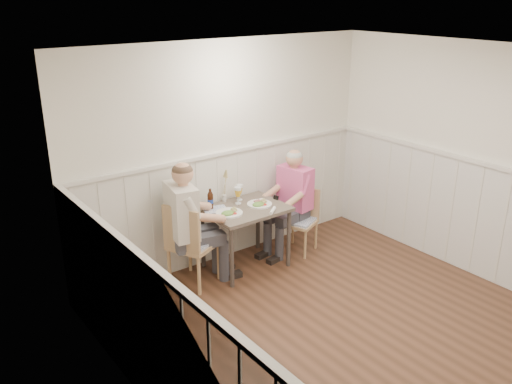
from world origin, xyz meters
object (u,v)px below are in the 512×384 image
dining_table (246,216)px  man_in_pink (293,208)px  chair_right (301,218)px  beer_bottle (210,200)px  diner_cream (187,234)px  grass_vase (224,187)px  chair_left (190,242)px

dining_table → man_in_pink: size_ratio=0.69×
chair_right → beer_bottle: bearing=166.9°
man_in_pink → diner_cream: size_ratio=0.91×
beer_bottle → grass_vase: (0.25, 0.08, 0.08)m
man_in_pink → beer_bottle: 1.14m
dining_table → beer_bottle: (-0.34, 0.21, 0.21)m
chair_left → grass_vase: size_ratio=2.36×
man_in_pink → chair_left: bearing=-178.6°
man_in_pink → beer_bottle: man_in_pink is taller
chair_right → chair_left: chair_left is taller
beer_bottle → grass_vase: grass_vase is taller
diner_cream → chair_right: bearing=-3.7°
chair_left → grass_vase: bearing=24.2°
beer_bottle → grass_vase: 0.27m
dining_table → beer_bottle: size_ratio=3.80×
man_in_pink → dining_table: bearing=-176.8°
grass_vase → chair_right: bearing=-21.3°
chair_left → diner_cream: (-0.01, 0.04, 0.08)m
dining_table → chair_right: 0.84m
dining_table → grass_vase: bearing=107.0°
chair_right → man_in_pink: (-0.06, 0.10, 0.12)m
dining_table → beer_bottle: beer_bottle is taller
chair_right → chair_left: bearing=177.8°
man_in_pink → beer_bottle: (-1.09, 0.17, 0.30)m
chair_left → beer_bottle: size_ratio=4.05×
chair_left → man_in_pink: 1.49m
diner_cream → grass_vase: 0.78m
diner_cream → chair_left: bearing=-72.7°
diner_cream → beer_bottle: diner_cream is taller
chair_right → diner_cream: 1.58m
diner_cream → man_in_pink: bearing=-0.3°
beer_bottle → diner_cream: bearing=-158.5°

